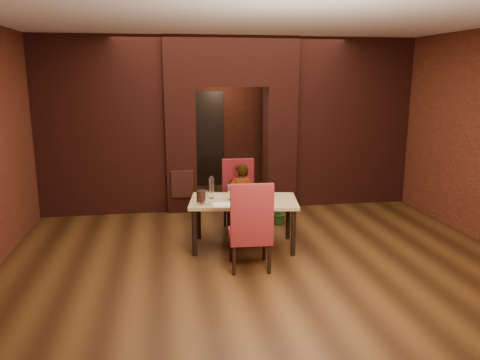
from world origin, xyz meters
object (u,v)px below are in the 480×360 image
(chair_near, at_px, (250,224))
(water_bottle, at_px, (212,187))
(wine_glass_c, at_px, (253,192))
(wine_glass_a, at_px, (230,193))
(potted_plant, at_px, (278,212))
(person_seated, at_px, (242,198))
(dining_table, at_px, (244,223))
(wine_glass_b, at_px, (239,192))
(wine_bucket, at_px, (202,198))
(chair_far, at_px, (240,196))

(chair_near, xyz_separation_m, water_bottle, (-0.40, 0.94, 0.30))
(wine_glass_c, bearing_deg, wine_glass_a, 173.62)
(potted_plant, bearing_deg, person_seated, -155.01)
(dining_table, bearing_deg, wine_glass_b, 131.51)
(wine_glass_a, relative_size, wine_bucket, 1.11)
(wine_glass_c, height_order, potted_plant, wine_glass_c)
(wine_glass_c, xyz_separation_m, water_bottle, (-0.58, 0.19, 0.06))
(dining_table, xyz_separation_m, potted_plant, (0.78, 1.00, -0.15))
(person_seated, distance_m, wine_bucket, 1.12)
(wine_bucket, bearing_deg, wine_glass_a, 23.01)
(chair_far, xyz_separation_m, potted_plant, (0.71, 0.25, -0.37))
(wine_glass_c, bearing_deg, wine_bucket, -169.44)
(chair_far, height_order, wine_glass_b, chair_far)
(wine_glass_b, bearing_deg, wine_bucket, -155.25)
(dining_table, bearing_deg, potted_plant, 61.20)
(chair_near, bearing_deg, dining_table, -90.08)
(person_seated, xyz_separation_m, water_bottle, (-0.53, -0.51, 0.32))
(wine_bucket, relative_size, potted_plant, 0.48)
(wine_glass_a, bearing_deg, potted_plant, 45.03)
(wine_bucket, bearing_deg, potted_plant, 39.69)
(wine_glass_c, height_order, water_bottle, water_bottle)
(wine_glass_c, bearing_deg, potted_plant, 57.47)
(dining_table, distance_m, water_bottle, 0.72)
(wine_glass_c, bearing_deg, wine_glass_b, 147.86)
(chair_near, bearing_deg, wine_glass_b, -85.77)
(chair_near, relative_size, potted_plant, 2.87)
(wine_glass_a, bearing_deg, person_seated, 66.65)
(water_bottle, bearing_deg, chair_near, -66.93)
(chair_far, distance_m, water_bottle, 0.84)
(chair_far, height_order, potted_plant, chair_far)
(chair_near, height_order, potted_plant, chair_near)
(water_bottle, bearing_deg, person_seated, 43.45)
(chair_near, distance_m, wine_glass_c, 0.81)
(wine_glass_b, xyz_separation_m, water_bottle, (-0.39, 0.07, 0.07))
(dining_table, xyz_separation_m, person_seated, (0.08, 0.67, 0.21))
(chair_far, relative_size, wine_glass_a, 5.25)
(wine_glass_b, distance_m, water_bottle, 0.41)
(dining_table, height_order, wine_bucket, wine_bucket)
(chair_far, bearing_deg, potted_plant, 19.20)
(dining_table, relative_size, wine_glass_b, 7.65)
(chair_far, xyz_separation_m, wine_glass_b, (-0.13, -0.66, 0.25))
(wine_glass_b, relative_size, wine_glass_c, 0.92)
(person_seated, distance_m, water_bottle, 0.80)
(wine_glass_c, relative_size, potted_plant, 0.53)
(wine_glass_b, bearing_deg, person_seated, 76.30)
(dining_table, xyz_separation_m, wine_bucket, (-0.62, -0.16, 0.46))
(dining_table, height_order, wine_glass_b, wine_glass_b)
(chair_near, distance_m, person_seated, 1.45)
(wine_glass_c, height_order, wine_bucket, wine_glass_c)
(dining_table, relative_size, chair_near, 1.30)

